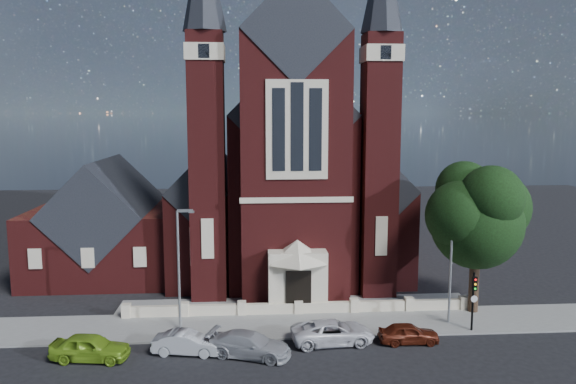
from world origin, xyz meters
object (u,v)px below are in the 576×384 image
object	(u,v)px
street_tree	(480,218)
car_dark_red	(409,333)
church	(284,175)
car_lime_van	(90,347)
car_silver_a	(187,343)
parish_hall	(107,229)
car_white_suv	(333,332)
traffic_signal	(474,294)
car_silver_b	(250,345)
street_lamp_left	(180,263)
street_lamp_right	(452,258)

from	to	relation	value
street_tree	car_dark_red	bearing A→B (deg)	-143.02
church	street_tree	xyz separation A→B (m)	(12.60, -17.23, -1.23)
car_lime_van	car_silver_a	xyz separation A→B (m)	(5.48, 0.49, -0.10)
parish_hall	street_tree	bearing A→B (deg)	-23.26
car_lime_van	car_dark_red	bearing A→B (deg)	-79.49
car_dark_red	car_white_suv	bearing A→B (deg)	87.10
parish_hall	car_silver_a	bearing A→B (deg)	-63.31
traffic_signal	car_silver_b	xyz separation A→B (m)	(-14.46, -2.64, -1.87)
car_silver_a	car_lime_van	bearing A→B (deg)	104.09
street_lamp_left	car_lime_van	size ratio (longest dim) A/B	1.80
traffic_signal	car_silver_a	distance (m)	18.37
parish_hall	car_silver_a	world-z (taller)	parish_hall
street_tree	street_lamp_right	distance (m)	3.84
church	car_white_suv	distance (m)	22.92
car_lime_van	car_dark_red	world-z (taller)	car_lime_van
street_tree	car_silver_a	xyz separation A→B (m)	(-19.76, -5.29, -6.29)
street_tree	street_lamp_left	world-z (taller)	street_tree
church	car_dark_red	distance (m)	24.04
street_tree	street_lamp_left	distance (m)	20.71
church	street_tree	distance (m)	21.38
church	car_lime_van	world-z (taller)	church
church	street_lamp_right	bearing A→B (deg)	-61.96
traffic_signal	car_lime_van	size ratio (longest dim) A/B	0.89
car_silver_b	street_tree	bearing A→B (deg)	-50.04
car_lime_van	car_silver_b	distance (m)	9.19
street_lamp_right	parish_hall	bearing A→B (deg)	151.78
church	street_tree	world-z (taller)	church
car_silver_a	car_silver_b	world-z (taller)	car_silver_b
car_white_suv	car_silver_b	bearing A→B (deg)	102.25
street_lamp_right	church	bearing A→B (deg)	118.04
parish_hall	car_lime_van	bearing A→B (deg)	-79.48
traffic_signal	car_silver_a	size ratio (longest dim) A/B	0.98
church	street_lamp_left	size ratio (longest dim) A/B	4.31
street_lamp_right	traffic_signal	size ratio (longest dim) A/B	2.02
street_tree	traffic_signal	size ratio (longest dim) A/B	2.67
traffic_signal	car_dark_red	bearing A→B (deg)	-163.15
traffic_signal	street_lamp_left	bearing A→B (deg)	175.24
parish_hall	car_white_suv	xyz separation A→B (m)	(17.68, -16.67, -3.29)
car_lime_van	car_white_suv	world-z (taller)	car_lime_van
church	car_white_suv	world-z (taller)	church
street_lamp_right	car_white_suv	size ratio (longest dim) A/B	1.56
church	car_silver_b	bearing A→B (deg)	-98.49
parish_hall	car_silver_b	world-z (taller)	parish_hall
church	car_white_suv	bearing A→B (deg)	-85.54
parish_hall	street_lamp_right	xyz separation A→B (m)	(26.09, -14.00, 0.59)
street_lamp_right	car_white_suv	world-z (taller)	street_lamp_right
car_white_suv	car_dark_red	world-z (taller)	car_white_suv
car_silver_b	car_dark_red	size ratio (longest dim) A/B	1.33
traffic_signal	car_silver_a	bearing A→B (deg)	-173.70
church	street_lamp_left	xyz separation A→B (m)	(-7.91, -18.94, -3.59)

